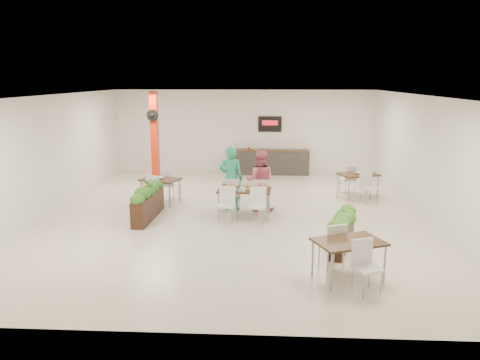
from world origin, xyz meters
name	(u,v)px	position (x,y,z in m)	size (l,w,h in m)	color
ground	(234,215)	(0.00, 0.00, 0.00)	(12.00, 12.00, 0.00)	beige
room_shell	(234,142)	(0.00, 0.00, 2.01)	(10.10, 12.10, 3.22)	white
red_column	(155,137)	(-3.00, 3.79, 1.64)	(0.40, 0.41, 3.20)	red
service_counter	(269,161)	(1.00, 5.65, 0.49)	(3.00, 0.64, 2.20)	#292724
main_table	(244,193)	(0.27, -0.08, 0.64)	(1.45, 1.69, 0.92)	black
diner_man	(231,178)	(-0.12, 0.58, 0.90)	(0.66, 0.43, 1.81)	#25A375
diner_woman	(260,180)	(0.68, 0.58, 0.85)	(0.83, 0.64, 1.70)	#DA607D
planter_left	(148,199)	(-2.25, -0.39, 0.53)	(0.47, 2.08, 1.09)	black
planter_right	(343,228)	(2.51, -2.40, 0.48)	(0.83, 1.69, 0.91)	black
side_table_a	(160,183)	(-2.24, 1.10, 0.62)	(1.26, 1.67, 0.92)	black
side_table_b	(358,178)	(3.71, 2.16, 0.63)	(1.35, 1.66, 0.92)	black
side_table_c	(349,247)	(2.36, -3.98, 0.63)	(1.43, 1.66, 0.92)	black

